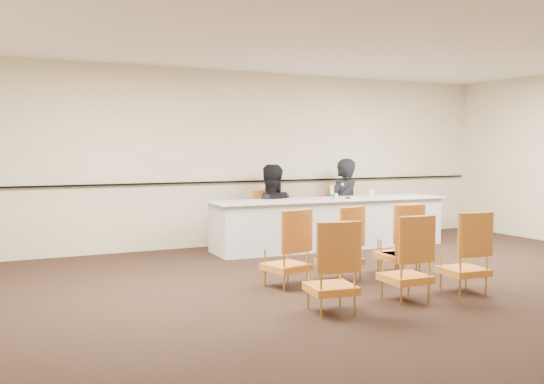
# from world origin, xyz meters

# --- Properties ---
(floor) EXTENTS (10.00, 10.00, 0.00)m
(floor) POSITION_xyz_m (0.00, 0.00, 0.00)
(floor) COLOR black
(floor) RESTS_ON ground
(ceiling) EXTENTS (10.00, 10.00, 0.00)m
(ceiling) POSITION_xyz_m (0.00, 0.00, 3.00)
(ceiling) COLOR white
(ceiling) RESTS_ON ground
(wall_back) EXTENTS (10.00, 0.04, 3.00)m
(wall_back) POSITION_xyz_m (0.00, 4.00, 1.50)
(wall_back) COLOR beige
(wall_back) RESTS_ON ground
(wall_rail) EXTENTS (9.80, 0.04, 0.03)m
(wall_rail) POSITION_xyz_m (0.00, 3.96, 1.10)
(wall_rail) COLOR black
(wall_rail) RESTS_ON wall_back
(panel_table) EXTENTS (4.16, 1.12, 0.83)m
(panel_table) POSITION_xyz_m (1.08, 2.98, 0.41)
(panel_table) COLOR silver
(panel_table) RESTS_ON ground
(panelist_main) EXTENTS (0.81, 0.65, 1.95)m
(panelist_main) POSITION_xyz_m (1.71, 3.55, 0.52)
(panelist_main) COLOR black
(panelist_main) RESTS_ON ground
(panelist_main_chair) EXTENTS (0.52, 0.52, 0.95)m
(panelist_main_chair) POSITION_xyz_m (1.71, 3.55, 0.47)
(panelist_main_chair) COLOR orange
(panelist_main_chair) RESTS_ON ground
(panelist_second) EXTENTS (1.06, 0.92, 1.88)m
(panelist_second) POSITION_xyz_m (0.27, 3.61, 0.46)
(panelist_second) COLOR black
(panelist_second) RESTS_ON ground
(panelist_second_chair) EXTENTS (0.52, 0.52, 0.95)m
(panelist_second_chair) POSITION_xyz_m (0.27, 3.61, 0.47)
(panelist_second_chair) COLOR orange
(panelist_second_chair) RESTS_ON ground
(papers) EXTENTS (0.31, 0.24, 0.00)m
(papers) POSITION_xyz_m (1.45, 2.96, 0.83)
(papers) COLOR white
(papers) RESTS_ON panel_table
(microphone) EXTENTS (0.12, 0.20, 0.26)m
(microphone) POSITION_xyz_m (1.37, 2.87, 0.96)
(microphone) COLOR black
(microphone) RESTS_ON panel_table
(water_bottle) EXTENTS (0.08, 0.08, 0.23)m
(water_bottle) POSITION_xyz_m (1.07, 2.91, 0.94)
(water_bottle) COLOR teal
(water_bottle) RESTS_ON panel_table
(drinking_glass) EXTENTS (0.08, 0.08, 0.10)m
(drinking_glass) POSITION_xyz_m (1.12, 2.85, 0.88)
(drinking_glass) COLOR silver
(drinking_glass) RESTS_ON panel_table
(coffee_cup) EXTENTS (0.09, 0.09, 0.14)m
(coffee_cup) POSITION_xyz_m (1.85, 2.88, 0.90)
(coffee_cup) COLOR silver
(coffee_cup) RESTS_ON panel_table
(aud_chair_front_left) EXTENTS (0.60, 0.60, 0.95)m
(aud_chair_front_left) POSITION_xyz_m (-0.94, 0.68, 0.47)
(aud_chair_front_left) COLOR orange
(aud_chair_front_left) RESTS_ON ground
(aud_chair_front_mid) EXTENTS (0.62, 0.62, 0.95)m
(aud_chair_front_mid) POSITION_xyz_m (-0.17, 0.70, 0.47)
(aud_chair_front_mid) COLOR orange
(aud_chair_front_mid) RESTS_ON ground
(aud_chair_front_right) EXTENTS (0.52, 0.52, 0.95)m
(aud_chair_front_right) POSITION_xyz_m (0.78, 0.77, 0.47)
(aud_chair_front_right) COLOR orange
(aud_chair_front_right) RESTS_ON ground
(aud_chair_back_left) EXTENTS (0.57, 0.57, 0.95)m
(aud_chair_back_left) POSITION_xyz_m (-1.06, -0.53, 0.47)
(aud_chair_back_left) COLOR orange
(aud_chair_back_left) RESTS_ON ground
(aud_chair_back_mid) EXTENTS (0.52, 0.52, 0.95)m
(aud_chair_back_mid) POSITION_xyz_m (-0.06, -0.45, 0.47)
(aud_chair_back_mid) COLOR orange
(aud_chair_back_mid) RESTS_ON ground
(aud_chair_back_right) EXTENTS (0.55, 0.55, 0.95)m
(aud_chair_back_right) POSITION_xyz_m (0.79, -0.45, 0.47)
(aud_chair_back_right) COLOR orange
(aud_chair_back_right) RESTS_ON ground
(aud_chair_extra) EXTENTS (0.52, 0.52, 0.95)m
(aud_chair_extra) POSITION_xyz_m (0.71, 0.62, 0.47)
(aud_chair_extra) COLOR orange
(aud_chair_extra) RESTS_ON ground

